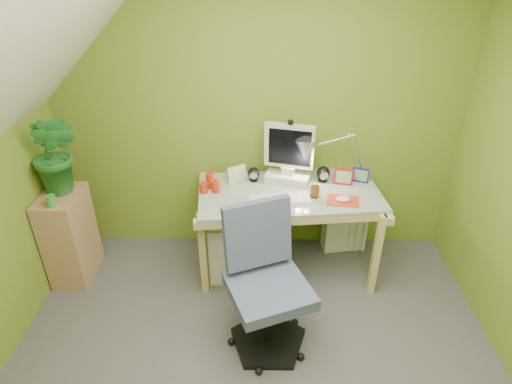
{
  "coord_description": "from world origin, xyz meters",
  "views": [
    {
      "loc": [
        0.03,
        -1.55,
        2.34
      ],
      "look_at": [
        0.0,
        1.0,
        0.85
      ],
      "focal_mm": 30.0,
      "sensor_mm": 36.0,
      "label": 1
    }
  ],
  "objects_px": {
    "task_chair": "(269,289)",
    "desk_lamp": "(349,145)",
    "monitor": "(289,148)",
    "potted_plant": "(55,154)",
    "radiator": "(344,230)",
    "desk": "(287,230)",
    "side_ledge": "(70,236)"
  },
  "relations": [
    {
      "from": "side_ledge",
      "to": "radiator",
      "type": "distance_m",
      "value": 2.25
    },
    {
      "from": "side_ledge",
      "to": "radiator",
      "type": "height_order",
      "value": "side_ledge"
    },
    {
      "from": "monitor",
      "to": "desk",
      "type": "bearing_deg",
      "value": -76.02
    },
    {
      "from": "side_ledge",
      "to": "desk_lamp",
      "type": "bearing_deg",
      "value": 7.64
    },
    {
      "from": "desk",
      "to": "task_chair",
      "type": "relative_size",
      "value": 1.38
    },
    {
      "from": "task_chair",
      "to": "desk_lamp",
      "type": "bearing_deg",
      "value": 36.26
    },
    {
      "from": "potted_plant",
      "to": "desk",
      "type": "bearing_deg",
      "value": 1.99
    },
    {
      "from": "monitor",
      "to": "radiator",
      "type": "xyz_separation_m",
      "value": [
        0.51,
        0.09,
        -0.82
      ]
    },
    {
      "from": "desk_lamp",
      "to": "side_ledge",
      "type": "bearing_deg",
      "value": -176.13
    },
    {
      "from": "potted_plant",
      "to": "task_chair",
      "type": "distance_m",
      "value": 1.77
    },
    {
      "from": "desk",
      "to": "potted_plant",
      "type": "height_order",
      "value": "potted_plant"
    },
    {
      "from": "desk",
      "to": "task_chair",
      "type": "distance_m",
      "value": 0.82
    },
    {
      "from": "desk",
      "to": "monitor",
      "type": "bearing_deg",
      "value": 84.22
    },
    {
      "from": "monitor",
      "to": "potted_plant",
      "type": "height_order",
      "value": "potted_plant"
    },
    {
      "from": "task_chair",
      "to": "radiator",
      "type": "bearing_deg",
      "value": 35.96
    },
    {
      "from": "monitor",
      "to": "side_ledge",
      "type": "xyz_separation_m",
      "value": [
        -1.7,
        -0.29,
        -0.63
      ]
    },
    {
      "from": "radiator",
      "to": "monitor",
      "type": "bearing_deg",
      "value": -178.76
    },
    {
      "from": "monitor",
      "to": "radiator",
      "type": "bearing_deg",
      "value": 23.91
    },
    {
      "from": "desk",
      "to": "task_chair",
      "type": "bearing_deg",
      "value": -106.99
    },
    {
      "from": "desk",
      "to": "radiator",
      "type": "height_order",
      "value": "desk"
    },
    {
      "from": "desk",
      "to": "radiator",
      "type": "relative_size",
      "value": 3.74
    },
    {
      "from": "desk",
      "to": "side_ledge",
      "type": "height_order",
      "value": "side_ledge"
    },
    {
      "from": "task_chair",
      "to": "side_ledge",
      "type": "bearing_deg",
      "value": 134.01
    },
    {
      "from": "desk_lamp",
      "to": "potted_plant",
      "type": "bearing_deg",
      "value": -177.36
    },
    {
      "from": "desk",
      "to": "side_ledge",
      "type": "distance_m",
      "value": 1.7
    },
    {
      "from": "potted_plant",
      "to": "radiator",
      "type": "xyz_separation_m",
      "value": [
        2.18,
        0.33,
        -0.87
      ]
    },
    {
      "from": "monitor",
      "to": "side_ledge",
      "type": "bearing_deg",
      "value": -156.39
    },
    {
      "from": "monitor",
      "to": "desk_lamp",
      "type": "distance_m",
      "value": 0.45
    },
    {
      "from": "side_ledge",
      "to": "potted_plant",
      "type": "distance_m",
      "value": 0.68
    },
    {
      "from": "desk_lamp",
      "to": "radiator",
      "type": "xyz_separation_m",
      "value": [
        0.06,
        0.09,
        -0.84
      ]
    },
    {
      "from": "task_chair",
      "to": "monitor",
      "type": "bearing_deg",
      "value": 58.96
    },
    {
      "from": "desk",
      "to": "potted_plant",
      "type": "relative_size",
      "value": 2.2
    }
  ]
}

